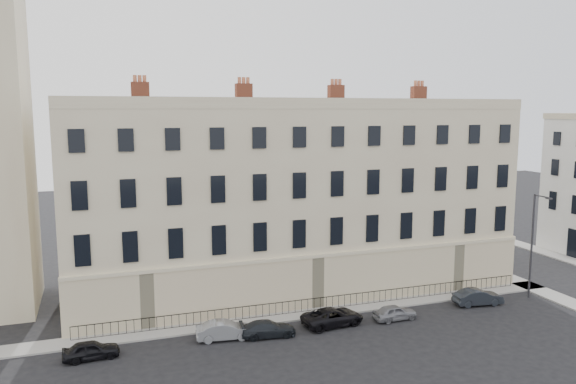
# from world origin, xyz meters

# --- Properties ---
(ground) EXTENTS (160.00, 160.00, 0.00)m
(ground) POSITION_xyz_m (0.00, 0.00, 0.00)
(ground) COLOR black
(ground) RESTS_ON ground
(terrace) EXTENTS (36.22, 12.22, 17.00)m
(terrace) POSITION_xyz_m (-5.97, 11.97, 7.50)
(terrace) COLOR #C5B393
(terrace) RESTS_ON ground
(pavement_terrace) EXTENTS (48.00, 2.00, 0.12)m
(pavement_terrace) POSITION_xyz_m (-10.00, 5.00, 0.06)
(pavement_terrace) COLOR gray
(pavement_terrace) RESTS_ON ground
(pavement_east_return) EXTENTS (2.00, 24.00, 0.12)m
(pavement_east_return) POSITION_xyz_m (13.00, 8.00, 0.06)
(pavement_east_return) COLOR gray
(pavement_east_return) RESTS_ON ground
(pavement_adjacent) EXTENTS (2.00, 20.00, 0.12)m
(pavement_adjacent) POSITION_xyz_m (23.00, 10.00, 0.06)
(pavement_adjacent) COLOR gray
(pavement_adjacent) RESTS_ON ground
(railings) EXTENTS (35.00, 0.04, 0.96)m
(railings) POSITION_xyz_m (-6.00, 5.40, 0.55)
(railings) COLOR black
(railings) RESTS_ON ground
(car_a) EXTENTS (3.40, 1.53, 1.13)m
(car_a) POSITION_xyz_m (-22.22, 2.35, 0.57)
(car_a) COLOR black
(car_a) RESTS_ON ground
(car_b) EXTENTS (3.83, 1.70, 1.22)m
(car_b) POSITION_xyz_m (-13.94, 2.59, 0.61)
(car_b) COLOR gray
(car_b) RESTS_ON ground
(car_c) EXTENTS (3.86, 1.88, 1.08)m
(car_c) POSITION_xyz_m (-11.13, 2.09, 0.54)
(car_c) COLOR black
(car_c) RESTS_ON ground
(car_d) EXTENTS (4.64, 2.53, 1.23)m
(car_d) POSITION_xyz_m (-6.26, 2.49, 0.62)
(car_d) COLOR black
(car_d) RESTS_ON ground
(car_e) EXTENTS (3.26, 1.39, 1.10)m
(car_e) POSITION_xyz_m (-1.63, 1.98, 0.55)
(car_e) COLOR slate
(car_e) RESTS_ON ground
(car_f) EXTENTS (3.93, 1.78, 1.25)m
(car_f) POSITION_xyz_m (6.00, 2.63, 0.63)
(car_f) COLOR #1E2329
(car_f) RESTS_ON ground
(streetlamp) EXTENTS (0.22, 1.83, 8.43)m
(streetlamp) POSITION_xyz_m (11.00, 2.63, 4.68)
(streetlamp) COLOR #333238
(streetlamp) RESTS_ON ground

